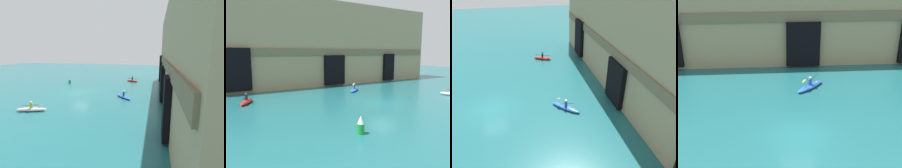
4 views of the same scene
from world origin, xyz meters
TOP-DOWN VIEW (x-y plane):
  - ground_plane at (0.00, 0.00)m, footprint 120.00×120.00m
  - cliff_bluff at (1.06, 15.88)m, footprint 41.54×6.04m
  - kayak_red at (-12.09, 6.97)m, footprint 1.88×2.83m
  - kayak_blue at (1.71, 7.59)m, footprint 2.94×2.89m
  - marker_buoy at (-7.06, -5.67)m, footprint 0.49×0.49m

SIDE VIEW (x-z plane):
  - ground_plane at x=0.00m, z-range 0.00..0.00m
  - kayak_blue at x=1.71m, z-range -0.34..0.77m
  - kayak_red at x=-12.09m, z-range -0.35..0.85m
  - marker_buoy at x=-7.06m, z-range -0.05..1.16m
  - cliff_bluff at x=1.06m, z-range -0.04..12.94m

